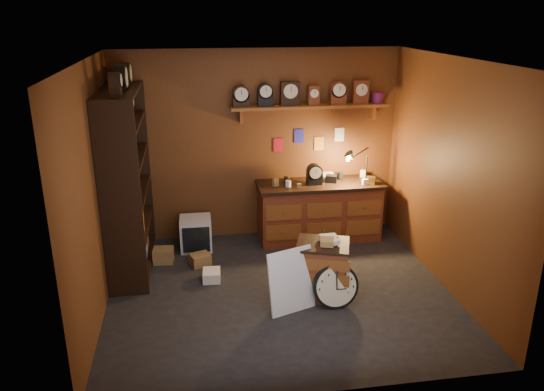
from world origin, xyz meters
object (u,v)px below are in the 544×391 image
at_px(workbench, 319,208).
at_px(low_cabinet, 322,267).
at_px(shelving_unit, 124,175).
at_px(big_round_clock, 336,286).

height_order(workbench, low_cabinet, workbench).
bearing_deg(low_cabinet, shelving_unit, 170.99).
height_order(shelving_unit, workbench, shelving_unit).
bearing_deg(shelving_unit, workbench, 10.64).
relative_size(workbench, big_round_clock, 3.43).
distance_m(workbench, big_round_clock, 1.93).
bearing_deg(workbench, low_cabinet, -102.61).
bearing_deg(shelving_unit, big_round_clock, -30.71).
bearing_deg(workbench, big_round_clock, -98.25).
height_order(shelving_unit, big_round_clock, shelving_unit).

